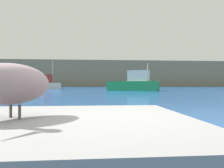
% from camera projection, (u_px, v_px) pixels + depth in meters
% --- Properties ---
extents(hillside_backdrop, '(140.00, 11.01, 9.06)m').
position_uv_depth(hillside_backdrop, '(93.00, 74.00, 79.24)').
color(hillside_backdrop, '#7F755B').
rests_on(hillside_backdrop, ground).
extents(pier_dock, '(3.90, 2.65, 0.65)m').
position_uv_depth(pier_dock, '(11.00, 149.00, 2.32)').
color(pier_dock, gray).
rests_on(pier_dock, ground).
extents(pelican, '(0.99, 1.12, 0.93)m').
position_uv_depth(pelican, '(10.00, 83.00, 2.31)').
color(pelican, gray).
rests_on(pelican, pier_dock).
extents(fishing_boat_white, '(7.22, 4.40, 5.52)m').
position_uv_depth(fishing_boat_white, '(43.00, 84.00, 41.57)').
color(fishing_boat_white, white).
rests_on(fishing_boat_white, ground).
extents(fishing_boat_green, '(7.50, 5.46, 3.95)m').
position_uv_depth(fishing_boat_green, '(134.00, 84.00, 31.48)').
color(fishing_boat_green, '#1E8C4C').
rests_on(fishing_boat_green, ground).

